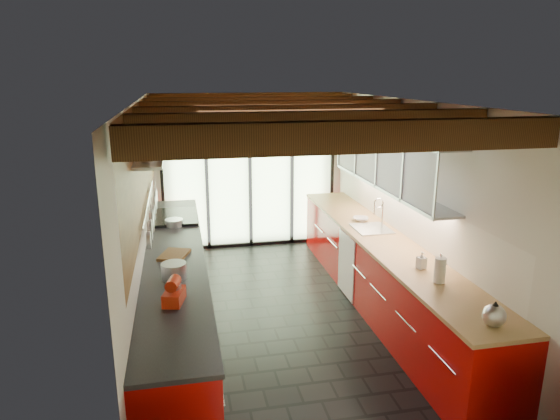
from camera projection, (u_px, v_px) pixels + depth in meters
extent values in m
plane|color=black|center=(283.00, 316.00, 6.18)|extent=(5.50, 5.50, 0.00)
plane|color=silver|center=(250.00, 171.00, 8.43)|extent=(3.20, 0.00, 3.20)
plane|color=silver|center=(371.00, 328.00, 3.23)|extent=(3.20, 0.00, 3.20)
plane|color=silver|center=(142.00, 223.00, 5.52)|extent=(0.00, 5.50, 5.50)
plane|color=silver|center=(410.00, 208.00, 6.14)|extent=(0.00, 5.50, 5.50)
plane|color=#472814|center=(283.00, 102.00, 5.49)|extent=(5.50, 5.50, 0.00)
cube|color=#593316|center=(352.00, 137.00, 3.39)|extent=(3.14, 0.14, 0.22)
cube|color=#593316|center=(316.00, 124.00, 4.25)|extent=(3.14, 0.14, 0.22)
cube|color=#593316|center=(292.00, 116.00, 5.10)|extent=(3.14, 0.14, 0.22)
cube|color=#593316|center=(276.00, 110.00, 5.95)|extent=(3.14, 0.14, 0.22)
cube|color=#593316|center=(263.00, 105.00, 6.80)|extent=(3.14, 0.14, 0.22)
cube|color=#593316|center=(253.00, 102.00, 7.65)|extent=(3.14, 0.14, 0.22)
cube|color=brown|center=(249.00, 108.00, 8.12)|extent=(3.14, 0.06, 0.50)
plane|color=brown|center=(142.00, 160.00, 5.54)|extent=(0.00, 4.90, 4.90)
plane|color=#C6EAAD|center=(250.00, 185.00, 8.48)|extent=(2.90, 0.00, 2.90)
cube|color=black|center=(163.00, 189.00, 8.18)|extent=(0.05, 0.04, 2.15)
cube|color=black|center=(332.00, 181.00, 8.74)|extent=(0.05, 0.04, 2.15)
cube|color=black|center=(250.00, 185.00, 8.43)|extent=(0.06, 0.05, 2.15)
cube|color=black|center=(249.00, 121.00, 8.15)|extent=(2.90, 0.05, 0.06)
cylinder|color=red|center=(249.00, 109.00, 8.08)|extent=(0.34, 0.04, 0.34)
cylinder|color=beige|center=(249.00, 109.00, 8.06)|extent=(0.28, 0.02, 0.28)
cube|color=#B10B08|center=(176.00, 292.00, 5.81)|extent=(0.65, 5.00, 0.88)
cube|color=black|center=(174.00, 255.00, 5.69)|extent=(0.68, 5.00, 0.04)
cube|color=silver|center=(176.00, 250.00, 7.18)|extent=(0.66, 0.90, 0.90)
cube|color=black|center=(174.00, 218.00, 7.05)|extent=(0.65, 0.90, 0.06)
cube|color=#B10B08|center=(382.00, 275.00, 6.31)|extent=(0.65, 5.00, 0.88)
cube|color=tan|center=(384.00, 240.00, 6.19)|extent=(0.68, 5.00, 0.04)
cube|color=white|center=(346.00, 265.00, 6.62)|extent=(0.02, 0.60, 0.84)
cube|color=silver|center=(372.00, 229.00, 6.56)|extent=(0.45, 0.52, 0.02)
cylinder|color=silver|center=(383.00, 215.00, 6.54)|extent=(0.02, 0.02, 0.34)
torus|color=silver|center=(379.00, 203.00, 6.48)|extent=(0.14, 0.02, 0.14)
plane|color=silver|center=(377.00, 161.00, 6.21)|extent=(0.00, 3.00, 3.00)
cube|color=#9EA0A5|center=(388.00, 186.00, 6.34)|extent=(0.34, 3.00, 0.03)
cube|color=#9EA0A5|center=(391.00, 133.00, 6.16)|extent=(0.34, 3.00, 0.03)
cylinder|color=silver|center=(148.00, 201.00, 5.77)|extent=(0.02, 2.20, 0.02)
cube|color=silver|center=(152.00, 148.00, 5.53)|extent=(0.28, 2.60, 0.03)
cylinder|color=silver|center=(149.00, 240.00, 4.98)|extent=(0.04, 0.18, 0.18)
cylinder|color=silver|center=(150.00, 230.00, 5.31)|extent=(0.04, 0.22, 0.22)
cylinder|color=silver|center=(152.00, 221.00, 5.64)|extent=(0.04, 0.26, 0.26)
cylinder|color=silver|center=(153.00, 213.00, 5.97)|extent=(0.04, 0.18, 0.18)
cylinder|color=silver|center=(154.00, 205.00, 6.30)|extent=(0.04, 0.22, 0.22)
cylinder|color=silver|center=(155.00, 200.00, 6.58)|extent=(0.04, 0.26, 0.26)
cylinder|color=silver|center=(156.00, 195.00, 6.82)|extent=(0.04, 0.18, 0.18)
cube|color=red|center=(174.00, 297.00, 4.44)|extent=(0.22, 0.30, 0.12)
cylinder|color=red|center=(173.00, 283.00, 4.38)|extent=(0.15, 0.20, 0.11)
cylinder|color=silver|center=(174.00, 290.00, 4.47)|extent=(0.17, 0.17, 0.12)
cylinder|color=silver|center=(174.00, 271.00, 4.96)|extent=(0.32, 0.32, 0.16)
cylinder|color=silver|center=(174.00, 223.00, 6.68)|extent=(0.32, 0.32, 0.09)
cube|color=brown|center=(174.00, 255.00, 5.58)|extent=(0.38, 0.45, 0.03)
sphere|color=silver|center=(494.00, 315.00, 4.03)|extent=(0.24, 0.24, 0.19)
cone|color=black|center=(496.00, 303.00, 4.00)|extent=(0.09, 0.09, 0.05)
cylinder|color=silver|center=(487.00, 308.00, 4.12)|extent=(0.04, 0.07, 0.04)
cylinder|color=white|center=(440.00, 271.00, 4.85)|extent=(0.14, 0.14, 0.25)
cylinder|color=silver|center=(441.00, 256.00, 4.81)|extent=(0.03, 0.03, 0.05)
imported|color=silver|center=(422.00, 260.00, 5.21)|extent=(0.10, 0.10, 0.18)
imported|color=silver|center=(361.00, 219.00, 6.92)|extent=(0.26, 0.26, 0.05)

